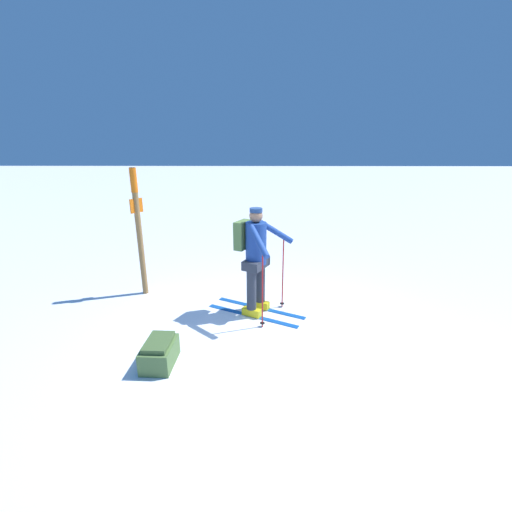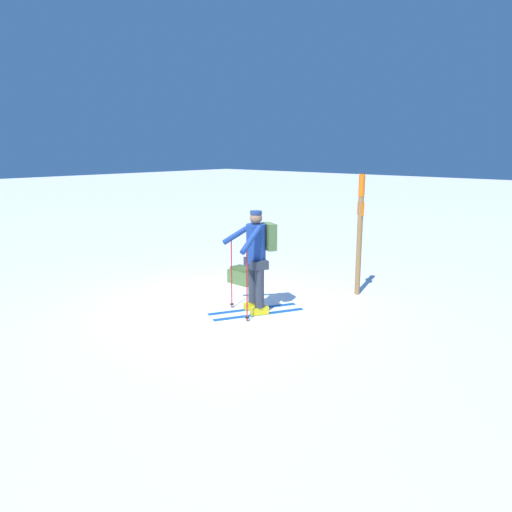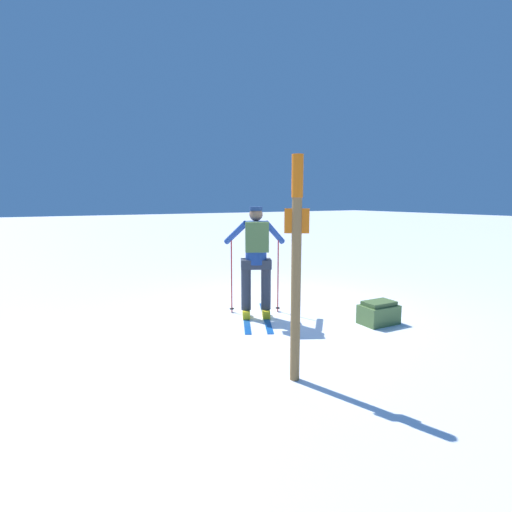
# 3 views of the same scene
# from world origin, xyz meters

# --- Properties ---
(ground_plane) EXTENTS (80.00, 80.00, 0.00)m
(ground_plane) POSITION_xyz_m (0.00, 0.00, 0.00)
(ground_plane) COLOR white
(skier) EXTENTS (1.59, 1.16, 1.71)m
(skier) POSITION_xyz_m (-0.13, 0.69, 0.98)
(skier) COLOR #144C9E
(skier) RESTS_ON ground_plane
(dropped_backpack) EXTENTS (0.38, 0.55, 0.34)m
(dropped_backpack) POSITION_xyz_m (-1.28, -0.72, 0.16)
(dropped_backpack) COLOR #4C6B38
(dropped_backpack) RESTS_ON ground_plane
(trail_marker) EXTENTS (0.16, 0.21, 2.24)m
(trail_marker) POSITION_xyz_m (-2.15, 1.41, 1.31)
(trail_marker) COLOR olive
(trail_marker) RESTS_ON ground_plane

